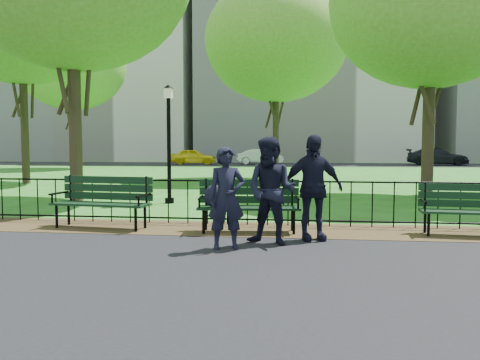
# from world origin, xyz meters

# --- Properties ---
(ground) EXTENTS (120.00, 120.00, 0.00)m
(ground) POSITION_xyz_m (0.00, 0.00, 0.00)
(ground) COLOR #266219
(asphalt_path) EXTENTS (60.00, 9.20, 0.01)m
(asphalt_path) POSITION_xyz_m (0.00, -3.40, 0.01)
(asphalt_path) COLOR black
(asphalt_path) RESTS_ON ground
(dirt_strip) EXTENTS (60.00, 1.60, 0.01)m
(dirt_strip) POSITION_xyz_m (0.00, 1.50, 0.01)
(dirt_strip) COLOR #322614
(dirt_strip) RESTS_ON ground
(far_street) EXTENTS (70.00, 9.00, 0.01)m
(far_street) POSITION_xyz_m (0.00, 35.00, 0.01)
(far_street) COLOR black
(far_street) RESTS_ON ground
(iron_fence) EXTENTS (24.06, 0.06, 1.00)m
(iron_fence) POSITION_xyz_m (0.00, 2.00, 0.50)
(iron_fence) COLOR black
(iron_fence) RESTS_ON ground
(apartment_west) EXTENTS (22.00, 15.00, 26.00)m
(apartment_west) POSITION_xyz_m (-22.00, 48.00, 13.00)
(apartment_west) COLOR silver
(apartment_west) RESTS_ON ground
(apartment_mid) EXTENTS (24.00, 15.00, 30.00)m
(apartment_mid) POSITION_xyz_m (2.00, 48.00, 15.00)
(apartment_mid) COLOR beige
(apartment_mid) RESTS_ON ground
(park_bench_main) EXTENTS (1.87, 0.72, 1.04)m
(park_bench_main) POSITION_xyz_m (-0.30, 1.19, 0.62)
(park_bench_main) COLOR black
(park_bench_main) RESTS_ON ground
(park_bench_left_a) EXTENTS (1.94, 0.82, 1.07)m
(park_bench_left_a) POSITION_xyz_m (-2.89, 1.37, 0.61)
(park_bench_left_a) COLOR black
(park_bench_left_a) RESTS_ON ground
(park_bench_right_a) EXTENTS (1.77, 0.68, 0.98)m
(park_bench_right_a) POSITION_xyz_m (3.78, 1.37, 0.56)
(park_bench_right_a) COLOR black
(park_bench_right_a) RESTS_ON ground
(lamppost) EXTENTS (0.29, 0.29, 3.25)m
(lamppost) POSITION_xyz_m (-2.73, 5.40, 1.77)
(lamppost) COLOR black
(lamppost) RESTS_ON ground
(tree_near_e) EXTENTS (6.13, 6.13, 8.55)m
(tree_near_e) POSITION_xyz_m (4.75, 7.90, 5.93)
(tree_near_e) COLOR #2D2116
(tree_near_e) RESTS_ON ground
(tree_mid_w) EXTENTS (7.72, 7.72, 10.75)m
(tree_mid_w) POSITION_xyz_m (-10.74, 11.56, 7.47)
(tree_mid_w) COLOR #2D2116
(tree_mid_w) RESTS_ON ground
(tree_far_c) EXTENTS (6.81, 6.81, 9.49)m
(tree_far_c) POSITION_xyz_m (-0.28, 15.52, 6.59)
(tree_far_c) COLOR #2D2116
(tree_far_c) RESTS_ON ground
(tree_far_w) EXTENTS (7.75, 7.75, 10.80)m
(tree_far_w) POSITION_xyz_m (-15.32, 25.00, 7.50)
(tree_far_w) COLOR #2D2116
(tree_far_w) RESTS_ON ground
(person_left) EXTENTS (0.64, 0.51, 1.54)m
(person_left) POSITION_xyz_m (-0.28, -0.20, 0.78)
(person_left) COLOR black
(person_left) RESTS_ON asphalt_path
(person_mid) EXTENTS (0.92, 0.67, 1.69)m
(person_mid) POSITION_xyz_m (0.37, 0.20, 0.86)
(person_mid) COLOR black
(person_mid) RESTS_ON asphalt_path
(person_right) EXTENTS (1.09, 0.67, 1.74)m
(person_right) POSITION_xyz_m (1.02, 0.64, 0.88)
(person_right) COLOR black
(person_right) RESTS_ON asphalt_path
(taxi) EXTENTS (4.25, 2.11, 1.39)m
(taxi) POSITION_xyz_m (-8.55, 34.17, 0.71)
(taxi) COLOR yellow
(taxi) RESTS_ON far_street
(sedan_silver) EXTENTS (4.15, 1.48, 1.36)m
(sedan_silver) POSITION_xyz_m (-2.52, 34.73, 0.69)
(sedan_silver) COLOR #B7BAC0
(sedan_silver) RESTS_ON far_street
(sedan_dark) EXTENTS (5.27, 2.76, 1.46)m
(sedan_dark) POSITION_xyz_m (12.71, 34.86, 0.74)
(sedan_dark) COLOR black
(sedan_dark) RESTS_ON far_street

